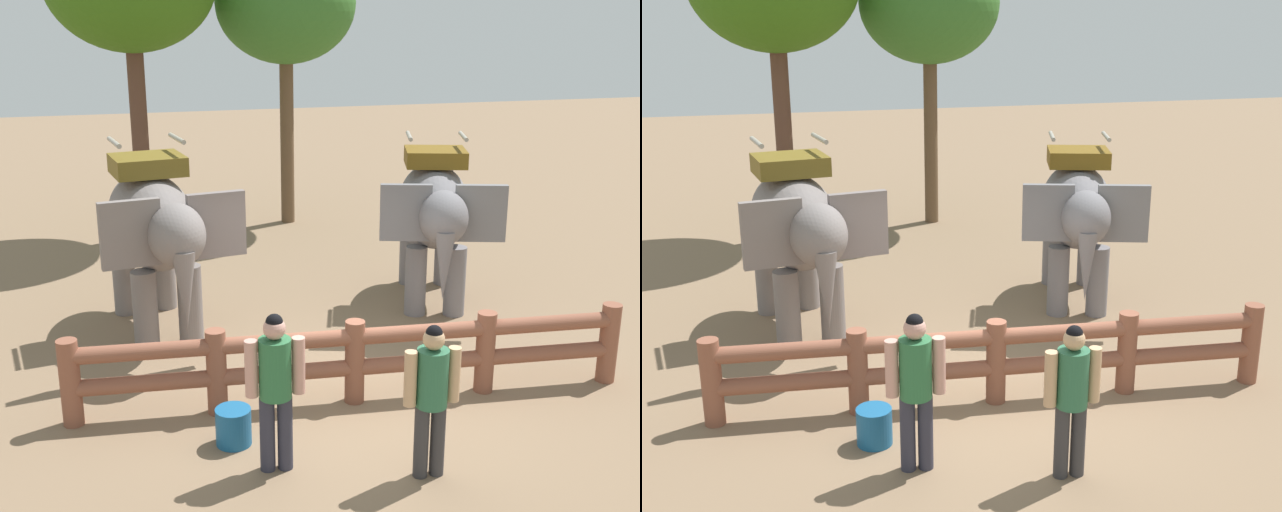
# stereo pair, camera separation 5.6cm
# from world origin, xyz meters

# --- Properties ---
(ground_plane) EXTENTS (60.00, 60.00, 0.00)m
(ground_plane) POSITION_xyz_m (0.00, 0.00, 0.00)
(ground_plane) COLOR #80664C
(log_fence) EXTENTS (6.85, 0.88, 1.05)m
(log_fence) POSITION_xyz_m (0.00, -0.07, 0.60)
(log_fence) COLOR brown
(log_fence) RESTS_ON ground
(elephant_near_left) EXTENTS (1.92, 3.40, 2.87)m
(elephant_near_left) POSITION_xyz_m (-2.10, 2.81, 1.61)
(elephant_near_left) COLOR slate
(elephant_near_left) RESTS_ON ground
(elephant_center) EXTENTS (2.21, 3.26, 2.73)m
(elephant_center) POSITION_xyz_m (2.28, 2.92, 1.54)
(elephant_center) COLOR slate
(elephant_center) RESTS_ON ground
(tourist_woman_in_black) EXTENTS (0.59, 0.34, 1.66)m
(tourist_woman_in_black) POSITION_xyz_m (0.23, -1.82, 0.96)
(tourist_woman_in_black) COLOR #333234
(tourist_woman_in_black) RESTS_ON ground
(tourist_man_in_blue) EXTENTS (0.61, 0.37, 1.73)m
(tourist_man_in_blue) POSITION_xyz_m (-1.25, -1.29, 1.00)
(tourist_man_in_blue) COLOR #2C2D3C
(tourist_man_in_blue) RESTS_ON ground
(tree_back_center) EXTENTS (2.97, 2.97, 6.01)m
(tree_back_center) POSITION_xyz_m (1.24, 8.66, 4.70)
(tree_back_center) COLOR brown
(tree_back_center) RESTS_ON ground
(feed_bucket) EXTENTS (0.40, 0.40, 0.42)m
(feed_bucket) POSITION_xyz_m (-1.59, -0.67, 0.21)
(feed_bucket) COLOR #19598C
(feed_bucket) RESTS_ON ground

